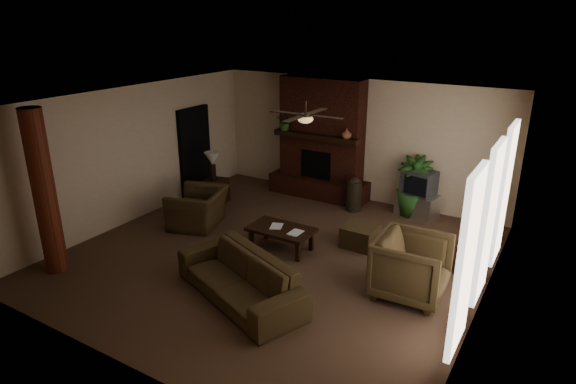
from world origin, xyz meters
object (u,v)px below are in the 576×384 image
Objects in this scene: coffee_table at (281,231)px; lamp_left at (212,161)px; sofa at (239,271)px; floor_vase at (354,192)px; armchair_left at (198,202)px; floor_plant at (412,199)px; side_table_left at (216,191)px; lamp_right at (477,217)px; log_column at (44,193)px; armchair_right at (412,264)px; side_table_right at (472,256)px; ottoman at (360,236)px; tv_stand at (417,205)px.

coffee_table is 2.99m from lamp_left.
sofa is 4.21m from floor_vase.
armchair_left is at bearing -135.31° from floor_vase.
side_table_left is at bearing -158.54° from floor_plant.
coffee_table is at bearing 70.03° from armchair_left.
lamp_left is at bearing 177.09° from lamp_right.
lamp_left is at bearing 154.12° from coffee_table.
log_column is at bearing -137.59° from coffee_table.
floor_plant is (-1.00, 3.22, -0.17)m from armchair_right.
side_table_left is (-4.13, -1.62, -0.09)m from floor_plant.
armchair_left reaches higher than floor_vase.
floor_vase is (0.03, 4.21, -0.04)m from sofa.
lamp_left is (-0.57, 1.20, 0.50)m from armchair_left.
side_table_right is 0.85× the size of lamp_right.
ottoman is 1.80m from floor_vase.
lamp_left is at bearing 174.29° from ottoman.
lamp_left reaches higher than floor_vase.
armchair_right is at bearing -41.75° from ottoman.
ottoman is at bearing -90.77° from tv_stand.
lamp_left is at bearing 156.30° from sofa.
lamp_right is (2.84, -1.49, 0.57)m from floor_vase.
lamp_right is at bearing -90.00° from side_table_right.
coffee_table is 3.35m from tv_stand.
side_table_left is at bearing 174.15° from ottoman.
armchair_right is 5.44m from lamp_left.
ottoman is at bearing -5.71° from lamp_left.
armchair_left is 2.10× the size of side_table_right.
side_table_left is at bearing 85.42° from log_column.
floor_plant is (1.19, 0.43, -0.07)m from floor_vase.
ottoman is 3.80m from side_table_left.
tv_stand is at bearing 20.90° from side_table_left.
coffee_table is 2.18× the size of side_table_left.
ottoman is 0.71× the size of tv_stand.
side_table_left is at bearing 177.19° from side_table_right.
floor_vase is 0.59× the size of floor_plant.
side_table_left is 5.84m from lamp_right.
floor_plant is (4.45, 5.55, -1.03)m from log_column.
armchair_right is 3.38m from floor_plant.
side_table_right is at bearing 2.94° from ottoman.
coffee_table is 1.51m from ottoman.
armchair_left is 2.10× the size of side_table_left.
armchair_right is at bearing -17.05° from lamp_left.
side_table_left is (-5.13, 1.59, -0.27)m from armchair_right.
ottoman is at bearing -99.88° from floor_plant.
lamp_left is at bearing 177.25° from side_table_right.
log_column is 7.28m from tv_stand.
floor_vase reaches higher than coffee_table.
armchair_right is (2.22, 1.43, 0.07)m from sofa.
tv_stand is at bearing 60.08° from coffee_table.
armchair_left is 3.37m from ottoman.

